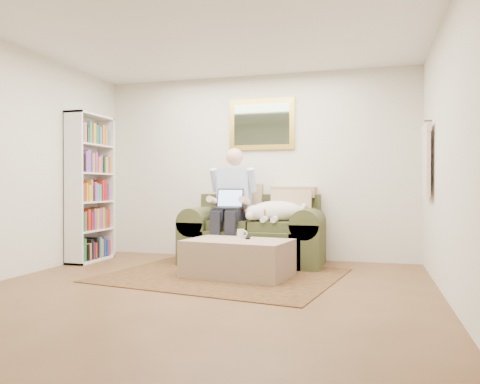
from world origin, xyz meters
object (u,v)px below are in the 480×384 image
at_px(seated_man, 230,206).
at_px(sleeping_dog, 277,211).
at_px(sofa, 254,240).
at_px(coffee_mug, 241,233).
at_px(laptop, 229,203).
at_px(bookshelf, 90,188).
at_px(ottoman, 238,258).

height_order(seated_man, sleeping_dog, seated_man).
xyz_separation_m(sofa, coffee_mug, (0.03, -0.74, 0.15)).
distance_m(laptop, coffee_mug, 0.67).
distance_m(sofa, bookshelf, 2.34).
height_order(sleeping_dog, ottoman, sleeping_dog).
xyz_separation_m(seated_man, laptop, (0.00, -0.07, 0.04)).
relative_size(seated_man, ottoman, 1.34).
distance_m(laptop, ottoman, 0.98).
bearing_deg(ottoman, bookshelf, 166.51).
bearing_deg(sofa, laptop, -138.98).
relative_size(seated_man, laptop, 4.33).
bearing_deg(bookshelf, coffee_mug, -8.43).
relative_size(laptop, bookshelf, 0.18).
distance_m(sofa, sleeping_dog, 0.51).
relative_size(sofa, ottoman, 1.59).
xyz_separation_m(sofa, seated_man, (-0.27, -0.17, 0.45)).
height_order(laptop, coffee_mug, laptop).
bearing_deg(seated_man, sleeping_dog, 7.13).
bearing_deg(laptop, sofa, 41.02).
bearing_deg(ottoman, sofa, 93.29).
bearing_deg(coffee_mug, laptop, 120.94).
distance_m(coffee_mug, bookshelf, 2.31).
relative_size(laptop, coffee_mug, 3.53).
bearing_deg(sleeping_dog, coffee_mug, -115.01).
height_order(laptop, bookshelf, bookshelf).
bearing_deg(seated_man, sofa, 31.45).
distance_m(sofa, laptop, 0.61).
distance_m(sofa, ottoman, 0.95).
xyz_separation_m(laptop, coffee_mug, (0.30, -0.50, -0.34)).
xyz_separation_m(laptop, bookshelf, (-1.93, -0.17, 0.20)).
height_order(sofa, ottoman, sofa).
bearing_deg(coffee_mug, ottoman, -82.31).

